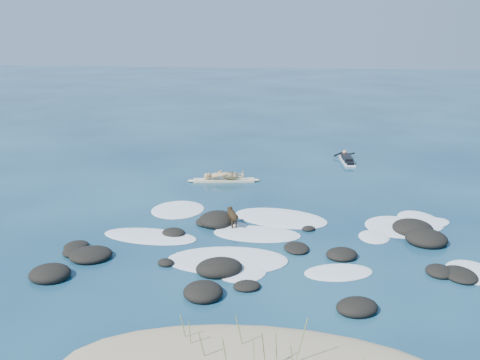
# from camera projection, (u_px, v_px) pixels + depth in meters

# --- Properties ---
(ground) EXTENTS (160.00, 160.00, 0.00)m
(ground) POSITION_uv_depth(u_px,v_px,m) (279.00, 237.00, 19.10)
(ground) COLOR #0A2642
(ground) RESTS_ON ground
(dune_grass) EXTENTS (4.05, 1.58, 1.22)m
(dune_grass) POSITION_uv_depth(u_px,v_px,m) (256.00, 351.00, 11.35)
(dune_grass) COLOR olive
(dune_grass) RESTS_ON ground
(reef_rocks) EXTENTS (13.52, 7.68, 0.56)m
(reef_rocks) POSITION_uv_depth(u_px,v_px,m) (270.00, 250.00, 17.72)
(reef_rocks) COLOR black
(reef_rocks) RESTS_ON ground
(breaking_foam) EXTENTS (13.31, 7.52, 0.12)m
(breaking_foam) POSITION_uv_depth(u_px,v_px,m) (292.00, 235.00, 19.26)
(breaking_foam) COLOR white
(breaking_foam) RESTS_ON ground
(standing_surfer_rig) EXTENTS (3.53, 1.10, 2.01)m
(standing_surfer_rig) POSITION_uv_depth(u_px,v_px,m) (224.00, 166.00, 25.69)
(standing_surfer_rig) COLOR beige
(standing_surfer_rig) RESTS_ON ground
(paddling_surfer_rig) EXTENTS (1.21, 2.73, 0.47)m
(paddling_surfer_rig) POSITION_uv_depth(u_px,v_px,m) (347.00, 159.00, 29.60)
(paddling_surfer_rig) COLOR white
(paddling_surfer_rig) RESTS_ON ground
(dog) EXTENTS (0.57, 1.06, 0.71)m
(dog) POSITION_uv_depth(u_px,v_px,m) (232.00, 215.00, 19.92)
(dog) COLOR black
(dog) RESTS_ON ground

